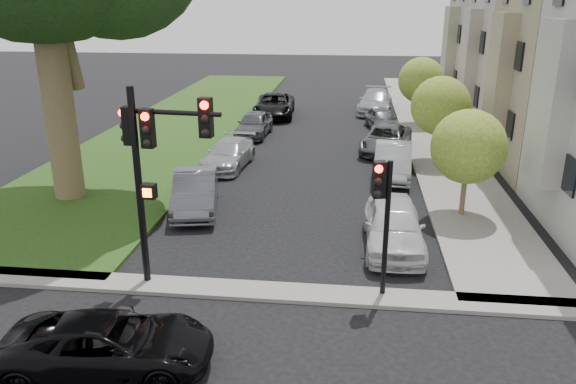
# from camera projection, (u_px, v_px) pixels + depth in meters

# --- Properties ---
(ground) EXTENTS (140.00, 140.00, 0.00)m
(ground) POSITION_uv_depth(u_px,v_px,m) (265.00, 334.00, 13.90)
(ground) COLOR black
(ground) RESTS_ON ground
(grass_strip) EXTENTS (8.00, 44.00, 0.12)m
(grass_strip) POSITION_uv_depth(u_px,v_px,m) (187.00, 121.00, 37.36)
(grass_strip) COLOR #223716
(grass_strip) RESTS_ON ground
(sidewalk_right) EXTENTS (3.50, 44.00, 0.12)m
(sidewalk_right) POSITION_uv_depth(u_px,v_px,m) (428.00, 127.00, 35.65)
(sidewalk_right) COLOR slate
(sidewalk_right) RESTS_ON ground
(sidewalk_cross) EXTENTS (60.00, 1.00, 0.12)m
(sidewalk_cross) POSITION_uv_depth(u_px,v_px,m) (276.00, 292.00, 15.76)
(sidewalk_cross) COLOR slate
(sidewalk_cross) RESTS_ON ground
(house_c) EXTENTS (7.70, 7.55, 15.97)m
(house_c) POSITION_uv_depth(u_px,v_px,m) (542.00, 14.00, 31.83)
(house_c) COLOR gray
(house_c) RESTS_ON ground
(house_d) EXTENTS (7.70, 7.55, 15.97)m
(house_d) POSITION_uv_depth(u_px,v_px,m) (508.00, 11.00, 38.86)
(house_d) COLOR tan
(house_d) RESTS_ON ground
(small_tree_a) EXTENTS (2.74, 2.74, 4.11)m
(small_tree_a) POSITION_uv_depth(u_px,v_px,m) (468.00, 147.00, 20.41)
(small_tree_a) COLOR brown
(small_tree_a) RESTS_ON ground
(small_tree_b) EXTENTS (2.88, 2.88, 4.32)m
(small_tree_b) POSITION_uv_depth(u_px,v_px,m) (441.00, 106.00, 27.22)
(small_tree_b) COLOR brown
(small_tree_b) RESTS_ON ground
(small_tree_c) EXTENTS (2.89, 2.89, 4.34)m
(small_tree_c) POSITION_uv_depth(u_px,v_px,m) (421.00, 80.00, 35.42)
(small_tree_c) COLOR brown
(small_tree_c) RESTS_ON ground
(traffic_signal_main) EXTENTS (2.80, 0.73, 5.71)m
(traffic_signal_main) POSITION_uv_depth(u_px,v_px,m) (152.00, 153.00, 15.06)
(traffic_signal_main) COLOR black
(traffic_signal_main) RESTS_ON ground
(traffic_signal_secondary) EXTENTS (0.53, 0.43, 3.94)m
(traffic_signal_secondary) POSITION_uv_depth(u_px,v_px,m) (383.00, 204.00, 14.74)
(traffic_signal_secondary) COLOR black
(traffic_signal_secondary) RESTS_ON ground
(car_cross_near) EXTENTS (4.86, 2.74, 1.28)m
(car_cross_near) POSITION_uv_depth(u_px,v_px,m) (109.00, 344.00, 12.40)
(car_cross_near) COLOR black
(car_cross_near) RESTS_ON ground
(car_parked_0) EXTENTS (1.92, 4.71, 1.60)m
(car_parked_0) POSITION_uv_depth(u_px,v_px,m) (394.00, 225.00, 18.46)
(car_parked_0) COLOR silver
(car_parked_0) RESTS_ON ground
(car_parked_1) EXTENTS (1.97, 4.77, 1.54)m
(car_parked_1) POSITION_uv_depth(u_px,v_px,m) (393.00, 161.00, 25.75)
(car_parked_1) COLOR #999BA0
(car_parked_1) RESTS_ON ground
(car_parked_2) EXTENTS (3.23, 5.32, 1.38)m
(car_parked_2) POSITION_uv_depth(u_px,v_px,m) (386.00, 139.00, 30.00)
(car_parked_2) COLOR #3F4247
(car_parked_2) RESTS_ON ground
(car_parked_3) EXTENTS (2.36, 4.21, 1.35)m
(car_parked_3) POSITION_uv_depth(u_px,v_px,m) (382.00, 119.00, 34.88)
(car_parked_3) COLOR #3F4247
(car_parked_3) RESTS_ON ground
(car_parked_4) EXTENTS (2.81, 5.69, 1.59)m
(car_parked_4) POSITION_uv_depth(u_px,v_px,m) (375.00, 101.00, 40.13)
(car_parked_4) COLOR #999BA0
(car_parked_4) RESTS_ON ground
(car_parked_5) EXTENTS (2.50, 4.82, 1.51)m
(car_parked_5) POSITION_uv_depth(u_px,v_px,m) (195.00, 192.00, 21.75)
(car_parked_5) COLOR #3F4247
(car_parked_5) RESTS_ON ground
(car_parked_6) EXTENTS (2.22, 4.67, 1.31)m
(car_parked_6) POSITION_uv_depth(u_px,v_px,m) (229.00, 154.00, 27.28)
(car_parked_6) COLOR #999BA0
(car_parked_6) RESTS_ON ground
(car_parked_7) EXTENTS (1.94, 4.37, 1.46)m
(car_parked_7) POSITION_uv_depth(u_px,v_px,m) (254.00, 124.00, 33.34)
(car_parked_7) COLOR #3F4247
(car_parked_7) RESTS_ON ground
(car_parked_8) EXTENTS (2.95, 5.81, 1.57)m
(car_parked_8) POSITION_uv_depth(u_px,v_px,m) (274.00, 105.00, 38.78)
(car_parked_8) COLOR black
(car_parked_8) RESTS_ON ground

